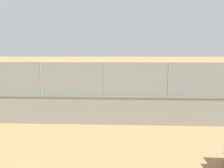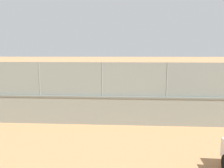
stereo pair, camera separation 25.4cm
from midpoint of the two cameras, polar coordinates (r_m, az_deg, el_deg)
name	(u,v)px [view 2 (the right image)]	position (r m, az deg, el deg)	size (l,w,h in m)	color
ground_plane	(98,88)	(22.64, -3.36, -0.98)	(260.00, 260.00, 0.00)	tan
perimeter_wall	(71,109)	(11.57, -9.92, -6.55)	(29.54, 1.08, 1.48)	gray
fence_panel_on_wall	(70,79)	(11.26, -10.13, 1.28)	(29.01, 0.82, 1.71)	gray
player_foreground_swinging	(108,80)	(21.16, -0.67, 1.00)	(1.14, 0.73, 1.63)	navy
player_baseline_waiting	(142,86)	(17.33, 8.11, -0.54)	(1.23, 0.79, 1.73)	black
sports_ball	(122,91)	(20.41, 3.10, -1.79)	(0.17, 0.17, 0.17)	white
spare_ball_by_wall	(194,116)	(13.71, 21.17, -7.69)	(0.08, 0.08, 0.08)	#3399D8
courtside_bench	(3,106)	(14.68, -26.07, -5.23)	(1.61, 0.42, 0.87)	brown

